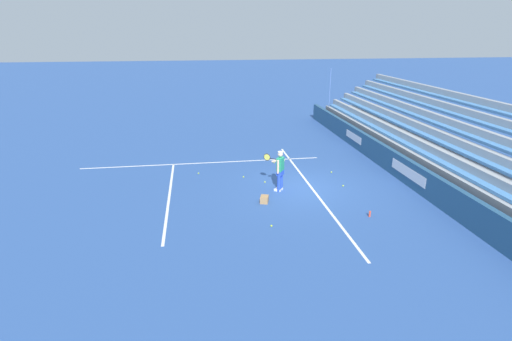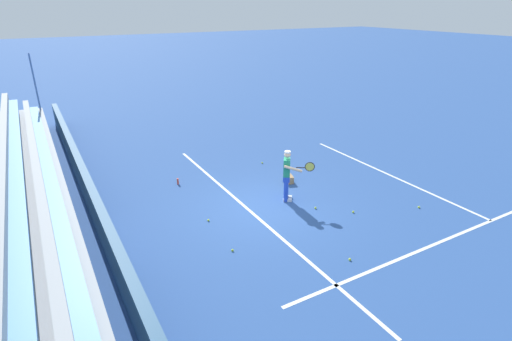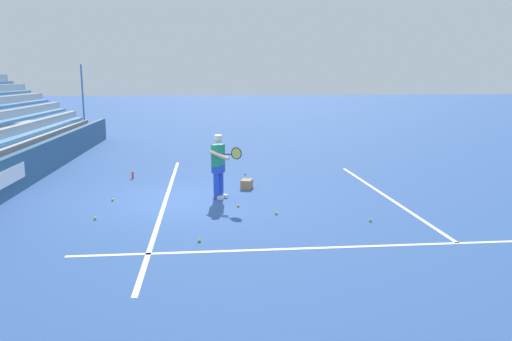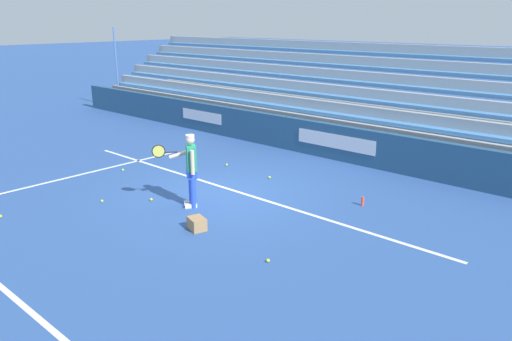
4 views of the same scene
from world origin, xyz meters
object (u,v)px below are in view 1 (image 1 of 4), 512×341
Objects in this scene: tennis_ball_by_box at (271,226)px; water_bottle at (370,214)px; tennis_player at (280,170)px; tennis_ball_toward_net at (244,177)px; ball_box_cardboard at (264,199)px; tennis_ball_midcourt at (198,173)px; tennis_ball_near_player at (265,182)px; tennis_ball_on_baseline at (274,163)px; tennis_ball_stray_back at (343,186)px; tennis_ball_far_right at (331,172)px.

tennis_ball_by_box is 3.67m from water_bottle.
tennis_ball_toward_net is at bearing 36.28° from tennis_player.
ball_box_cardboard is 6.06× the size of tennis_ball_by_box.
tennis_ball_midcourt is 1.00× the size of tennis_ball_near_player.
tennis_ball_on_baseline is (3.63, -0.50, -0.86)m from tennis_player.
tennis_ball_midcourt is 6.68m from tennis_ball_stray_back.
ball_box_cardboard reaches higher than tennis_ball_by_box.
ball_box_cardboard is at bearing 128.01° from tennis_ball_far_right.
tennis_ball_far_right is at bearing -58.43° from tennis_player.
tennis_ball_on_baseline and tennis_ball_by_box have the same top height.
ball_box_cardboard is 6.06× the size of tennis_ball_midcourt.
tennis_ball_toward_net is 4.49m from tennis_ball_stray_back.
tennis_ball_on_baseline is 0.30× the size of water_bottle.
tennis_ball_on_baseline is at bearing 18.55° from water_bottle.
ball_box_cardboard is at bearing -146.00° from tennis_ball_midcourt.
tennis_player is 3.45m from tennis_ball_by_box.
tennis_ball_near_player is (0.98, 0.45, -0.86)m from tennis_player.
ball_box_cardboard is 6.06× the size of tennis_ball_near_player.
tennis_ball_near_player is 5.07m from water_bottle.
tennis_ball_on_baseline is 1.00× the size of tennis_ball_stray_back.
water_bottle is (-2.98, -2.72, -0.78)m from tennis_player.
tennis_player is 25.98× the size of tennis_ball_stray_back.
tennis_ball_by_box is (-4.99, 3.85, 0.00)m from tennis_ball_far_right.
water_bottle is (-6.61, -2.22, 0.08)m from tennis_ball_on_baseline.
water_bottle is at bearing -141.42° from tennis_ball_near_player.
tennis_ball_toward_net is 0.30× the size of water_bottle.
tennis_ball_stray_back is at bearing 177.45° from tennis_ball_far_right.
tennis_player is 4.31m from tennis_ball_midcourt.
tennis_ball_far_right is at bearing -97.24° from tennis_ball_midcourt.
tennis_ball_near_player is 3.41m from tennis_ball_stray_back.
tennis_ball_near_player is (-2.64, 0.94, 0.00)m from tennis_ball_on_baseline.
ball_box_cardboard is 2.07m from tennis_ball_by_box.
tennis_ball_midcourt is at bearing 52.37° from tennis_player.
tennis_ball_near_player is (4.19, -0.50, 0.00)m from tennis_ball_by_box.
tennis_ball_midcourt is 6.26m from tennis_ball_by_box.
tennis_ball_midcourt and tennis_ball_near_player have the same top height.
tennis_player is 25.98× the size of tennis_ball_far_right.
tennis_ball_midcourt is 0.30× the size of water_bottle.
tennis_ball_far_right is at bearing -51.99° from ball_box_cardboard.
tennis_ball_stray_back is (-2.56, -6.17, 0.00)m from tennis_ball_midcourt.
water_bottle reaches higher than tennis_ball_toward_net.
tennis_ball_by_box is at bearing 173.14° from tennis_ball_near_player.
tennis_player is 3.76m from tennis_ball_on_baseline.
tennis_ball_stray_back is (0.01, -2.82, -0.86)m from tennis_player.
tennis_ball_far_right is at bearing -76.53° from tennis_ball_near_player.
tennis_ball_stray_back is (3.22, -3.77, 0.00)m from tennis_ball_by_box.
tennis_player is 4.11m from water_bottle.
tennis_player is 7.80× the size of water_bottle.
ball_box_cardboard is at bearing 169.56° from tennis_ball_near_player.
water_bottle is (0.23, -3.67, 0.08)m from tennis_ball_by_box.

